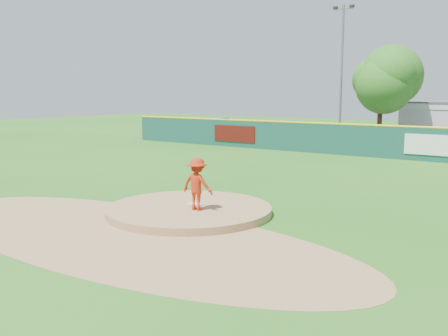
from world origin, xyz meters
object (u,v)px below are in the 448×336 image
Objects in this scene: playground_slide at (220,127)px; deciduous_tree at (381,85)px; light_pole_left at (342,68)px; van at (416,140)px; pitcher at (197,184)px.

deciduous_tree reaches higher than playground_slide.
playground_slide is 0.29× the size of light_pole_left.
light_pole_left reaches higher than van.
van is at bearing -95.86° from pitcher.
pitcher is 29.85m from playground_slide.
van is 0.77× the size of deciduous_tree.
van is 9.73m from light_pole_left.
deciduous_tree is 4.72m from light_pole_left.
light_pole_left is at bearing 14.27° from playground_slide.
pitcher is 25.58m from deciduous_tree.
playground_slide is 0.43× the size of deciduous_tree.
playground_slide is at bearing 104.57° from van.
playground_slide is at bearing -165.73° from light_pole_left.
light_pole_left reaches higher than pitcher.
playground_slide is at bearing -59.50° from pitcher.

